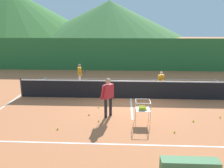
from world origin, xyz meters
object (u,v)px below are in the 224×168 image
object	(u,v)px
instructor	(108,94)
tennis_ball_8	(174,132)
ball_cart	(142,108)
tennis_ball_0	(89,115)
courtside_bench	(189,168)
tennis_net	(131,89)
student_1	(161,80)
student_0	(80,73)
tennis_ball_7	(193,121)
tennis_ball_3	(220,117)
tennis_ball_1	(99,107)
tennis_ball_4	(99,121)
tennis_ball_2	(58,129)

from	to	relation	value
instructor	tennis_ball_8	bearing A→B (deg)	-29.84
ball_cart	tennis_ball_0	size ratio (longest dim) A/B	13.22
tennis_ball_8	courtside_bench	distance (m)	2.52
instructor	courtside_bench	bearing A→B (deg)	-58.88
tennis_net	student_1	world-z (taller)	student_1
ball_cart	tennis_ball_0	bearing A→B (deg)	164.32
student_1	ball_cart	bearing A→B (deg)	-107.56
tennis_net	courtside_bench	size ratio (longest dim) A/B	7.90
student_0	tennis_ball_7	distance (m)	7.98
tennis_ball_0	courtside_bench	bearing A→B (deg)	-51.42
tennis_ball_7	ball_cart	bearing A→B (deg)	-175.71
tennis_ball_7	instructor	bearing A→B (deg)	173.48
ball_cart	tennis_ball_3	world-z (taller)	ball_cart
tennis_ball_8	tennis_ball_1	bearing A→B (deg)	140.85
tennis_ball_1	tennis_ball_3	size ratio (longest dim) A/B	1.00
ball_cart	tennis_ball_3	size ratio (longest dim) A/B	13.22
student_0	tennis_ball_0	world-z (taller)	student_0
ball_cart	tennis_ball_7	world-z (taller)	ball_cart
tennis_ball_4	student_0	bearing A→B (deg)	107.49
student_0	tennis_ball_3	world-z (taller)	student_0
tennis_ball_2	tennis_ball_1	bearing A→B (deg)	62.07
tennis_net	tennis_ball_3	world-z (taller)	tennis_net
tennis_ball_8	tennis_ball_2	bearing A→B (deg)	179.42
instructor	student_1	size ratio (longest dim) A/B	1.37
tennis_ball_1	tennis_ball_7	xyz separation A→B (m)	(4.00, -1.42, 0.00)
ball_cart	tennis_ball_4	bearing A→B (deg)	-178.90
tennis_ball_3	student_1	bearing A→B (deg)	117.63
courtside_bench	instructor	bearing A→B (deg)	121.12
tennis_ball_0	tennis_ball_2	bearing A→B (deg)	-123.53
tennis_net	tennis_ball_1	xyz separation A→B (m)	(-1.55, -1.52, -0.47)
ball_cart	tennis_ball_2	bearing A→B (deg)	-165.21
tennis_ball_3	tennis_ball_7	world-z (taller)	same
tennis_ball_3	tennis_ball_8	size ratio (longest dim) A/B	1.00
tennis_ball_4	tennis_ball_7	bearing A→B (deg)	2.84
tennis_ball_2	tennis_ball_4	distance (m)	1.67
student_0	courtside_bench	bearing A→B (deg)	-63.58
tennis_net	ball_cart	size ratio (longest dim) A/B	13.18
tennis_ball_0	tennis_net	bearing A→B (deg)	53.06
tennis_ball_1	tennis_ball_3	xyz separation A→B (m)	(5.25, -0.94, 0.00)
tennis_ball_7	student_1	bearing A→B (deg)	99.49
tennis_ball_8	tennis_ball_4	bearing A→B (deg)	163.29
student_0	student_1	world-z (taller)	student_0
courtside_bench	tennis_ball_8	bearing A→B (deg)	86.94
tennis_ball_0	tennis_ball_3	distance (m)	5.56
ball_cart	tennis_ball_1	distance (m)	2.55
tennis_ball_8	tennis_ball_7	bearing A→B (deg)	47.21
instructor	tennis_ball_0	xyz separation A→B (m)	(-0.82, 0.07, -0.97)
tennis_net	tennis_ball_8	xyz separation A→B (m)	(1.48, -3.99, -0.47)
tennis_ball_1	tennis_ball_3	world-z (taller)	same
tennis_ball_8	ball_cart	bearing A→B (deg)	141.28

